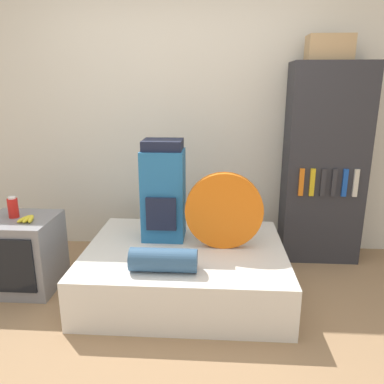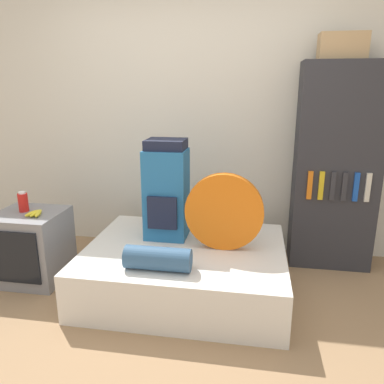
# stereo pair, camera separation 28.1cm
# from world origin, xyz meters

# --- Properties ---
(ground_plane) EXTENTS (16.00, 16.00, 0.00)m
(ground_plane) POSITION_xyz_m (0.00, 0.00, 0.00)
(ground_plane) COLOR #997551
(wall_back) EXTENTS (8.00, 0.05, 2.60)m
(wall_back) POSITION_xyz_m (0.00, 1.66, 1.30)
(wall_back) COLOR silver
(wall_back) RESTS_ON ground_plane
(bed) EXTENTS (1.55, 1.24, 0.37)m
(bed) POSITION_xyz_m (0.13, 0.73, 0.19)
(bed) COLOR silver
(bed) RESTS_ON ground_plane
(backpack) EXTENTS (0.34, 0.32, 0.81)m
(backpack) POSITION_xyz_m (-0.06, 0.92, 0.77)
(backpack) COLOR #23669E
(backpack) RESTS_ON bed
(tent_bag) EXTENTS (0.60, 0.08, 0.60)m
(tent_bag) POSITION_xyz_m (0.43, 0.75, 0.67)
(tent_bag) COLOR orange
(tent_bag) RESTS_ON bed
(sleeping_roll) EXTENTS (0.46, 0.16, 0.16)m
(sleeping_roll) POSITION_xyz_m (0.02, 0.32, 0.45)
(sleeping_roll) COLOR #33567A
(sleeping_roll) RESTS_ON bed
(television) EXTENTS (0.54, 0.51, 0.59)m
(television) POSITION_xyz_m (-1.17, 0.69, 0.30)
(television) COLOR gray
(television) RESTS_ON ground_plane
(canister) EXTENTS (0.08, 0.08, 0.17)m
(canister) POSITION_xyz_m (-1.22, 0.72, 0.67)
(canister) COLOR red
(canister) RESTS_ON television
(banana_bunch) EXTENTS (0.13, 0.16, 0.04)m
(banana_bunch) POSITION_xyz_m (-1.07, 0.65, 0.61)
(banana_bunch) COLOR yellow
(banana_bunch) RESTS_ON television
(bookshelf) EXTENTS (0.70, 0.37, 1.79)m
(bookshelf) POSITION_xyz_m (1.34, 1.43, 0.90)
(bookshelf) COLOR #2D2D33
(bookshelf) RESTS_ON ground_plane
(cardboard_box) EXTENTS (0.37, 0.21, 0.21)m
(cardboard_box) POSITION_xyz_m (1.30, 1.45, 1.90)
(cardboard_box) COLOR tan
(cardboard_box) RESTS_ON bookshelf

